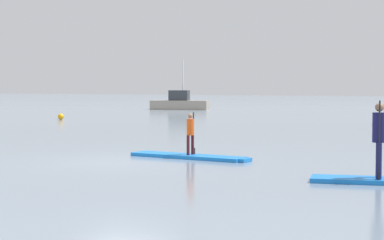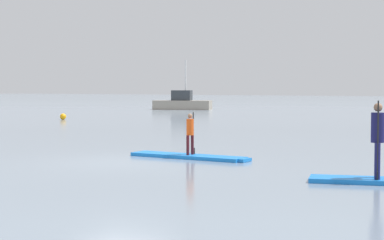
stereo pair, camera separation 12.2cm
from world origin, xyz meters
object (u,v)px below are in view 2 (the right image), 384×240
Objects in this scene: paddleboard_near at (190,156)px; paddler_child_solo at (190,132)px; paddler_adult at (378,135)px; mooring_buoy_far at (63,117)px; motor_boat_small_navy at (182,103)px.

paddleboard_near is 3.06× the size of paddler_child_solo.
paddleboard_near is at bearing 158.96° from paddler_adult.
mooring_buoy_far is (-17.63, 15.04, -0.57)m from paddler_child_solo.
mooring_buoy_far is (-17.62, 15.05, 0.14)m from paddleboard_near.
paddler_adult is 29.21m from mooring_buoy_far.
paddleboard_near is 0.70× the size of motor_boat_small_navy.
mooring_buoy_far reaches higher than paddleboard_near.
motor_boat_small_navy reaches higher than paddler_child_solo.
mooring_buoy_far is at bearing 139.54° from paddler_child_solo.
paddler_adult is (5.89, -2.26, 0.97)m from paddleboard_near.
paddler_adult is at bearing -21.04° from paddleboard_near.
mooring_buoy_far is at bearing 143.62° from paddler_adult.
motor_boat_small_navy is (-25.94, 35.83, -0.43)m from paddler_adult.
motor_boat_small_navy is 13.89× the size of mooring_buoy_far.
paddleboard_near is 9.78× the size of mooring_buoy_far.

